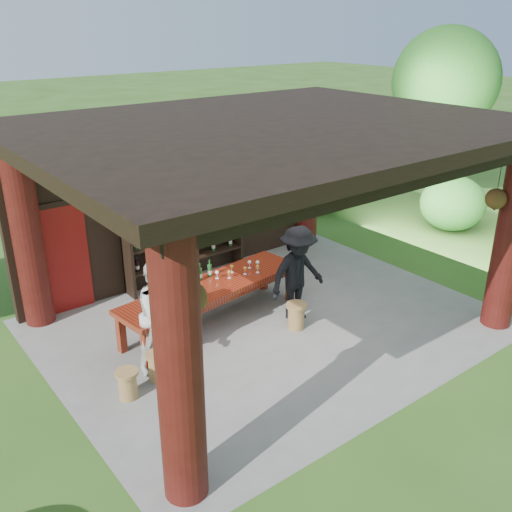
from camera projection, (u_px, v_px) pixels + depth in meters
ground at (270, 323)px, 10.00m from camera, size 90.00×90.00×0.00m
pavilion at (254, 201)px, 9.48m from camera, size 7.50×6.00×3.60m
wine_shelf at (185, 227)px, 11.24m from camera, size 2.57×0.39×2.26m
tasting_table at (212, 291)px, 9.75m from camera, size 3.57×1.33×0.75m
stool_near_left at (157, 366)px, 8.38m from camera, size 0.34×0.34×0.44m
stool_near_right at (296, 315)px, 9.76m from camera, size 0.36×0.36×0.47m
stool_far_left at (128, 384)px, 7.97m from camera, size 0.33×0.33×0.44m
host at (187, 272)px, 10.04m from camera, size 0.70×0.60×1.64m
guest_woman at (161, 315)px, 8.45m from camera, size 1.00×0.87×1.76m
guest_man at (297, 274)px, 9.84m from camera, size 1.12×0.65×1.73m
table_bottles at (202, 271)px, 9.86m from camera, size 0.41×0.14×0.31m
table_glasses at (241, 269)px, 10.13m from camera, size 0.89×0.35×0.15m
napkin_basket at (174, 300)px, 9.05m from camera, size 0.28×0.21×0.14m
shrubs at (301, 260)px, 11.21m from camera, size 15.18×7.97×1.36m
trees at (371, 105)px, 11.21m from camera, size 19.77×9.82×4.80m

